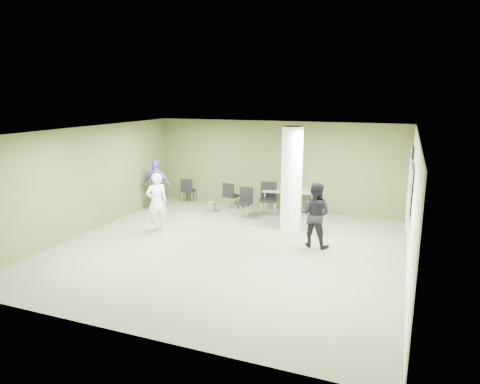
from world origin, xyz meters
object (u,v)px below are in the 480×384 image
at_px(man_black, 315,214).
at_px(man_blue, 157,186).
at_px(folding_table, 289,191).
at_px(woman_white, 157,202).
at_px(chair_back_left, 188,189).

height_order(man_black, man_blue, man_blue).
xyz_separation_m(folding_table, woman_white, (-2.91, -2.84, 0.08)).
xyz_separation_m(chair_back_left, man_blue, (-0.42, -1.24, 0.32)).
bearing_deg(man_blue, man_black, 159.07).
bearing_deg(chair_back_left, man_black, 139.61).
xyz_separation_m(folding_table, man_black, (1.34, -2.60, 0.10)).
relative_size(chair_back_left, woman_white, 0.54).
relative_size(woman_white, man_blue, 0.96).
relative_size(chair_back_left, man_blue, 0.52).
bearing_deg(man_blue, chair_back_left, -114.65).
height_order(chair_back_left, man_blue, man_blue).
height_order(chair_back_left, woman_white, woman_white).
relative_size(folding_table, man_black, 1.04).
bearing_deg(woman_white, chair_back_left, -122.98).
relative_size(man_black, man_blue, 0.98).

